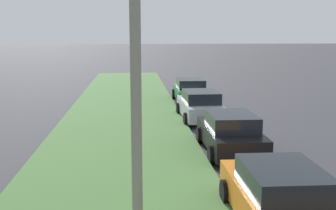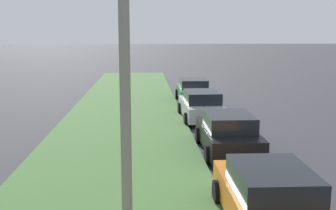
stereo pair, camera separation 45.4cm
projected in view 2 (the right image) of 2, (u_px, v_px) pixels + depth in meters
grass_median at (115, 160)px, 14.13m from camera, size 60.00×6.00×0.12m
parked_car_orange at (269, 199)px, 9.19m from camera, size 4.32×2.06×1.47m
parked_car_black at (228, 134)px, 15.07m from camera, size 4.32×2.05×1.47m
parked_car_silver at (201, 106)px, 20.72m from camera, size 4.34×2.10×1.47m
parked_car_green at (193, 91)px, 25.98m from camera, size 4.32×2.06×1.47m
streetlight at (140, 29)px, 8.71m from camera, size 0.99×2.83×7.50m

